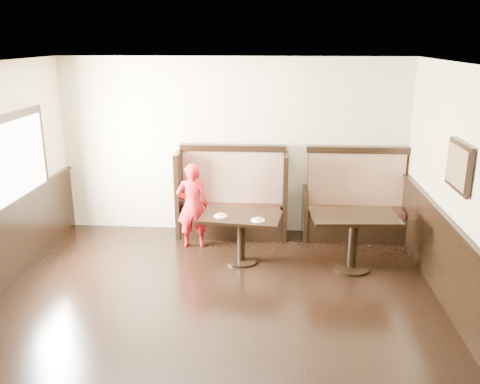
# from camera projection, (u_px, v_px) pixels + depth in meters

# --- Properties ---
(ground) EXTENTS (7.00, 7.00, 0.00)m
(ground) POSITION_uv_depth(u_px,v_px,m) (205.00, 353.00, 5.16)
(ground) COLOR black
(ground) RESTS_ON ground
(room_shell) EXTENTS (7.00, 7.00, 7.00)m
(room_shell) POSITION_uv_depth(u_px,v_px,m) (179.00, 280.00, 5.25)
(room_shell) COLOR beige
(room_shell) RESTS_ON ground
(booth_main) EXTENTS (1.75, 0.72, 1.45)m
(booth_main) POSITION_uv_depth(u_px,v_px,m) (232.00, 203.00, 8.15)
(booth_main) COLOR black
(booth_main) RESTS_ON ground
(booth_neighbor) EXTENTS (1.65, 0.72, 1.45)m
(booth_neighbor) POSITION_uv_depth(u_px,v_px,m) (355.00, 208.00, 8.03)
(booth_neighbor) COLOR black
(booth_neighbor) RESTS_ON ground
(table_main) EXTENTS (1.16, 0.81, 0.70)m
(table_main) POSITION_uv_depth(u_px,v_px,m) (241.00, 226.00, 7.11)
(table_main) COLOR black
(table_main) RESTS_ON ground
(table_neighbor) EXTENTS (1.19, 0.82, 0.79)m
(table_neighbor) POSITION_uv_depth(u_px,v_px,m) (353.00, 228.00, 6.87)
(table_neighbor) COLOR black
(table_neighbor) RESTS_ON ground
(child) EXTENTS (0.51, 0.37, 1.31)m
(child) POSITION_uv_depth(u_px,v_px,m) (193.00, 206.00, 7.61)
(child) COLOR red
(child) RESTS_ON ground
(pizza_plate_left) EXTENTS (0.19, 0.19, 0.04)m
(pizza_plate_left) POSITION_uv_depth(u_px,v_px,m) (221.00, 215.00, 7.03)
(pizza_plate_left) COLOR white
(pizza_plate_left) RESTS_ON table_main
(pizza_plate_right) EXTENTS (0.19, 0.19, 0.03)m
(pizza_plate_right) POSITION_uv_depth(u_px,v_px,m) (258.00, 220.00, 6.87)
(pizza_plate_right) COLOR white
(pizza_plate_right) RESTS_ON table_main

